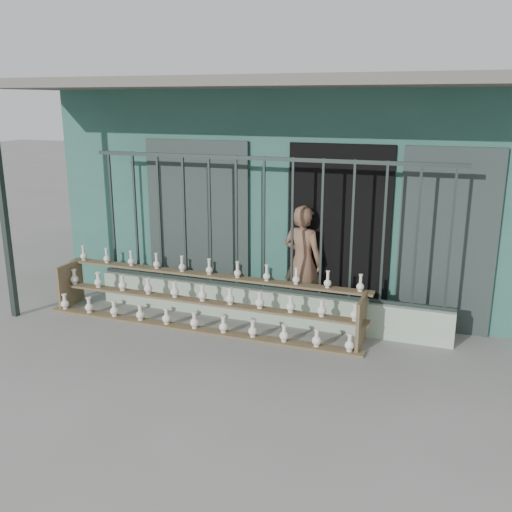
% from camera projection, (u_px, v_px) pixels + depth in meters
% --- Properties ---
extents(ground, '(60.00, 60.00, 0.00)m').
position_uv_depth(ground, '(227.00, 359.00, 6.71)').
color(ground, slate).
extents(workshop_building, '(7.40, 6.60, 3.21)m').
position_uv_depth(workshop_building, '(319.00, 177.00, 10.11)').
color(workshop_building, '#2A584C').
rests_on(workshop_building, ground).
extents(parapet_wall, '(5.00, 0.20, 0.45)m').
position_uv_depth(parapet_wall, '(264.00, 305.00, 7.83)').
color(parapet_wall, '#9BB49A').
rests_on(parapet_wall, ground).
extents(security_fence, '(5.00, 0.04, 1.80)m').
position_uv_depth(security_fence, '(264.00, 225.00, 7.53)').
color(security_fence, '#283330').
rests_on(security_fence, parapet_wall).
extents(shelf_rack, '(4.50, 0.68, 0.85)m').
position_uv_depth(shelf_rack, '(202.00, 299.00, 7.67)').
color(shelf_rack, brown).
rests_on(shelf_rack, ground).
extents(elderly_woman, '(0.65, 0.50, 1.58)m').
position_uv_depth(elderly_woman, '(303.00, 262.00, 7.86)').
color(elderly_woman, brown).
rests_on(elderly_woman, ground).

